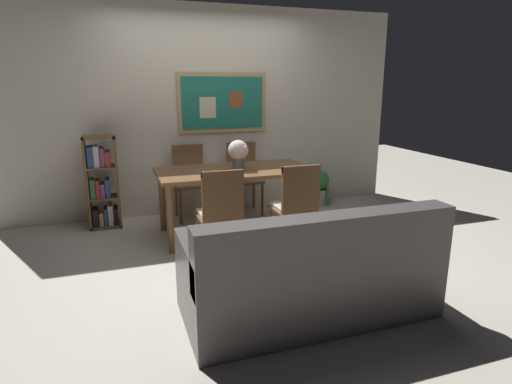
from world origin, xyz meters
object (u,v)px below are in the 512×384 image
(dining_chair_near_left, at_px, (221,208))
(potted_ivy, at_px, (318,187))
(dining_table, at_px, (234,177))
(dining_chair_far_right, at_px, (244,172))
(dining_chair_near_right, at_px, (296,201))
(flower_vase, at_px, (238,152))
(leather_couch, at_px, (310,275))
(bookshelf, at_px, (102,185))
(dining_chair_far_left, at_px, (190,176))

(dining_chair_near_left, relative_size, potted_ivy, 1.76)
(dining_table, xyz_separation_m, dining_chair_far_right, (0.34, 0.76, -0.11))
(dining_chair_near_right, bearing_deg, flower_vase, 116.48)
(dining_chair_far_right, bearing_deg, dining_table, -114.13)
(leather_couch, height_order, potted_ivy, leather_couch)
(dining_table, distance_m, dining_chair_near_left, 0.84)
(bookshelf, xyz_separation_m, potted_ivy, (2.84, 0.06, -0.27))
(bookshelf, bearing_deg, dining_chair_far_right, 1.43)
(dining_chair_far_left, height_order, potted_ivy, dining_chair_far_left)
(dining_chair_far_right, distance_m, flower_vase, 0.93)
(dining_chair_far_left, bearing_deg, dining_chair_far_right, -0.07)
(dining_chair_near_left, distance_m, bookshelf, 1.81)
(dining_chair_far_left, relative_size, flower_vase, 2.82)
(potted_ivy, bearing_deg, dining_chair_near_right, -123.95)
(dining_table, height_order, potted_ivy, dining_table)
(dining_chair_far_left, height_order, dining_chair_far_right, same)
(dining_chair_near_right, xyz_separation_m, dining_chair_far_right, (-0.07, 1.52, 0.00))
(leather_couch, bearing_deg, bookshelf, 118.85)
(dining_table, xyz_separation_m, bookshelf, (-1.40, 0.72, -0.14))
(dining_chair_near_left, distance_m, flower_vase, 0.91)
(leather_couch, bearing_deg, potted_ivy, 61.86)
(dining_chair_near_left, relative_size, flower_vase, 2.82)
(dining_table, bearing_deg, bookshelf, 152.77)
(dining_chair_far_right, bearing_deg, dining_chair_far_left, 179.93)
(leather_couch, relative_size, potted_ivy, 3.48)
(dining_chair_near_right, relative_size, leather_couch, 0.51)
(dining_chair_near_right, xyz_separation_m, leather_couch, (-0.38, -1.11, -0.23))
(leather_couch, height_order, flower_vase, flower_vase)
(leather_couch, bearing_deg, dining_chair_near_left, 108.66)
(dining_chair_near_left, xyz_separation_m, flower_vase, (0.39, 0.72, 0.39))
(dining_chair_far_right, xyz_separation_m, leather_couch, (-0.31, -2.63, -0.23))
(dining_chair_far_left, distance_m, leather_couch, 2.67)
(dining_table, xyz_separation_m, dining_chair_far_left, (-0.36, 0.76, -0.11))
(dining_chair_far_left, bearing_deg, potted_ivy, 0.43)
(dining_table, distance_m, bookshelf, 1.58)
(dining_chair_far_right, bearing_deg, leather_couch, -96.81)
(dining_chair_far_left, height_order, dining_chair_near_left, same)
(leather_couch, bearing_deg, dining_chair_far_left, 98.42)
(dining_chair_near_left, xyz_separation_m, bookshelf, (-1.05, 1.47, -0.03))
(potted_ivy, bearing_deg, flower_vase, -150.19)
(leather_couch, distance_m, potted_ivy, 3.00)
(dining_chair_near_right, relative_size, dining_chair_far_right, 1.00)
(dining_table, height_order, bookshelf, bookshelf)
(dining_chair_far_right, relative_size, potted_ivy, 1.76)
(dining_chair_near_left, relative_size, bookshelf, 0.84)
(leather_couch, relative_size, bookshelf, 1.67)
(dining_chair_near_right, distance_m, bookshelf, 2.33)
(dining_chair_near_left, bearing_deg, dining_table, 65.05)
(dining_chair_far_right, height_order, dining_chair_near_left, same)
(bookshelf, bearing_deg, dining_chair_far_left, 2.45)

